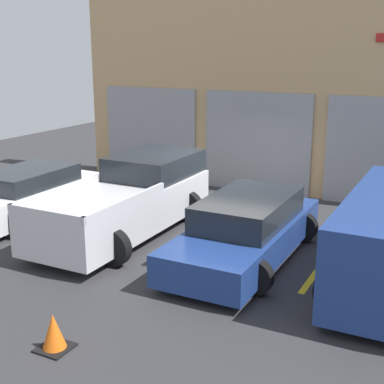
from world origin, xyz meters
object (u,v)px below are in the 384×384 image
(pickup_truck, at_px, (130,199))
(traffic_cone, at_px, (54,333))
(sedan_white, at_px, (26,195))
(sedan_side, at_px, (247,230))

(pickup_truck, height_order, traffic_cone, pickup_truck)
(pickup_truck, bearing_deg, traffic_cone, -68.85)
(sedan_white, distance_m, traffic_cone, 6.58)
(sedan_white, height_order, sedan_side, sedan_side)
(sedan_white, relative_size, sedan_side, 0.90)
(sedan_white, bearing_deg, traffic_cone, -43.01)
(pickup_truck, bearing_deg, sedan_side, -4.22)
(sedan_white, relative_size, traffic_cone, 7.84)
(pickup_truck, relative_size, sedan_white, 1.18)
(sedan_side, bearing_deg, traffic_cone, -104.45)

